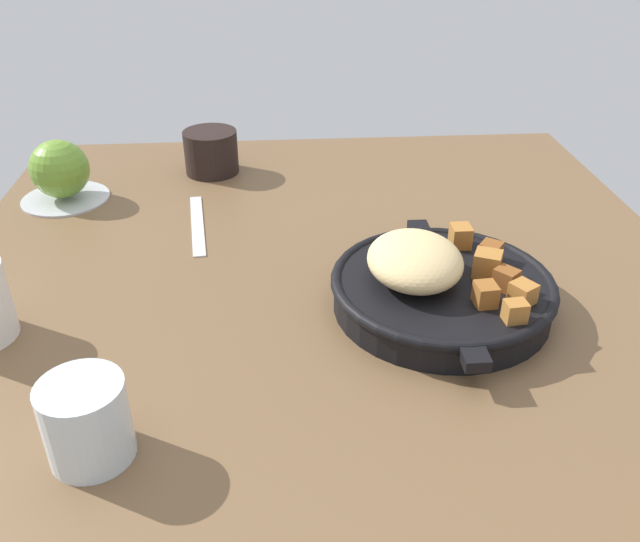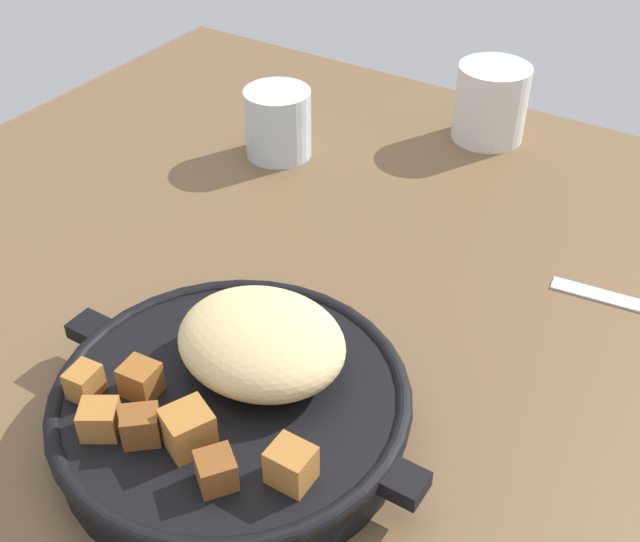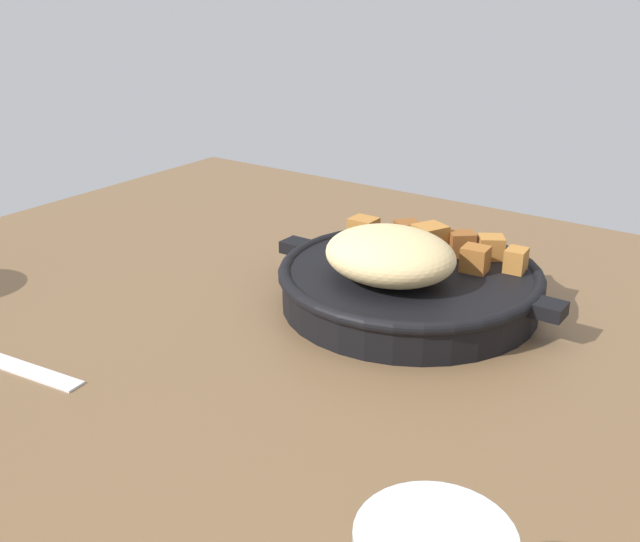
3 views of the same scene
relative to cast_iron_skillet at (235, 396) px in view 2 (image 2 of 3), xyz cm
name	(u,v)px [view 2 (image 2 of 3)]	position (x,y,z in cm)	size (l,w,h in cm)	color
ground_plane	(357,350)	(2.54, 11.93, -4.02)	(103.48, 89.65, 2.40)	brown
cast_iron_skillet	(235,396)	(0.00, 0.00, 0.00)	(28.34, 24.02, 8.09)	black
water_glass_short	(278,123)	(-19.07, 32.61, 0.74)	(6.89, 6.89, 7.13)	silver
ceramic_mug_white	(491,103)	(-1.97, 47.70, 1.25)	(7.66, 7.66, 8.15)	silver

